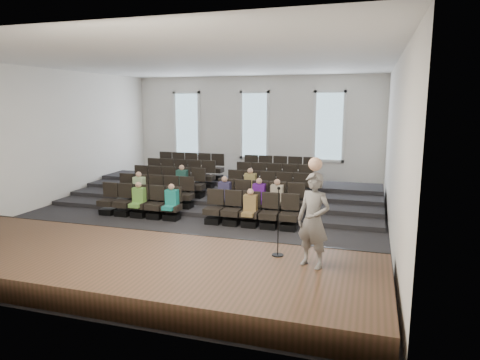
# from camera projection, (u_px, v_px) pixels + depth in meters

# --- Properties ---
(ground) EXTENTS (14.00, 14.00, 0.00)m
(ground) POSITION_uv_depth(u_px,v_px,m) (200.00, 217.00, 14.29)
(ground) COLOR black
(ground) RESTS_ON ground
(ceiling) EXTENTS (12.00, 14.00, 0.02)m
(ceiling) POSITION_uv_depth(u_px,v_px,m) (197.00, 62.00, 13.40)
(ceiling) COLOR white
(ceiling) RESTS_ON ground
(wall_back) EXTENTS (12.00, 0.04, 5.00)m
(wall_back) POSITION_uv_depth(u_px,v_px,m) (255.00, 129.00, 20.44)
(wall_back) COLOR white
(wall_back) RESTS_ON ground
(wall_front) EXTENTS (12.00, 0.04, 5.00)m
(wall_front) POSITION_uv_depth(u_px,v_px,m) (38.00, 178.00, 7.24)
(wall_front) COLOR white
(wall_front) RESTS_ON ground
(wall_left) EXTENTS (0.04, 14.00, 5.00)m
(wall_left) POSITION_uv_depth(u_px,v_px,m) (45.00, 138.00, 15.59)
(wall_left) COLOR white
(wall_left) RESTS_ON ground
(wall_right) EXTENTS (0.04, 14.00, 5.00)m
(wall_right) POSITION_uv_depth(u_px,v_px,m) (395.00, 148.00, 12.10)
(wall_right) COLOR white
(wall_right) RESTS_ON ground
(stage) EXTENTS (11.80, 3.60, 0.50)m
(stage) POSITION_uv_depth(u_px,v_px,m) (111.00, 264.00, 9.45)
(stage) COLOR #452B1D
(stage) RESTS_ON ground
(stage_lip) EXTENTS (11.80, 0.06, 0.52)m
(stage_lip) POSITION_uv_depth(u_px,v_px,m) (150.00, 240.00, 11.11)
(stage_lip) COLOR black
(stage_lip) RESTS_ON ground
(risers) EXTENTS (11.80, 4.80, 0.60)m
(risers) POSITION_uv_depth(u_px,v_px,m) (230.00, 192.00, 17.24)
(risers) COLOR black
(risers) RESTS_ON ground
(seating_rows) EXTENTS (6.80, 4.70, 1.67)m
(seating_rows) POSITION_uv_depth(u_px,v_px,m) (215.00, 188.00, 15.62)
(seating_rows) COLOR black
(seating_rows) RESTS_ON ground
(windows) EXTENTS (8.44, 0.10, 3.24)m
(windows) POSITION_uv_depth(u_px,v_px,m) (255.00, 125.00, 20.34)
(windows) COLOR white
(windows) RESTS_ON wall_back
(audience) EXTENTS (5.45, 2.64, 1.10)m
(audience) POSITION_uv_depth(u_px,v_px,m) (209.00, 192.00, 14.40)
(audience) COLOR #67A542
(audience) RESTS_ON seating_rows
(speaker) EXTENTS (0.83, 0.70, 1.92)m
(speaker) POSITION_uv_depth(u_px,v_px,m) (314.00, 220.00, 8.49)
(speaker) COLOR #64625F
(speaker) RESTS_ON stage
(mic_stand) EXTENTS (0.25, 0.25, 1.52)m
(mic_stand) POSITION_uv_depth(u_px,v_px,m) (278.00, 235.00, 9.19)
(mic_stand) COLOR black
(mic_stand) RESTS_ON stage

